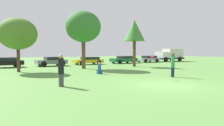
{
  "coord_description": "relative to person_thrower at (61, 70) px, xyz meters",
  "views": [
    {
      "loc": [
        -8.74,
        -8.21,
        1.96
      ],
      "look_at": [
        -1.07,
        4.31,
        1.1
      ],
      "focal_mm": 32.41,
      "sensor_mm": 36.0,
      "label": 1
    }
  ],
  "objects": [
    {
      "name": "ground_plane",
      "position": [
        5.32,
        -2.8,
        -0.91
      ],
      "size": [
        120.0,
        120.0,
        0.0
      ],
      "primitive_type": "plane",
      "color": "#5B8E42"
    },
    {
      "name": "person_thrower",
      "position": [
        0.0,
        0.0,
        0.0
      ],
      "size": [
        0.32,
        0.32,
        1.79
      ],
      "rotation": [
        0.0,
        0.0,
        -0.05
      ],
      "color": "#3F3F47",
      "rests_on": "ground"
    },
    {
      "name": "person_catcher",
      "position": [
        8.5,
        -0.38,
        0.05
      ],
      "size": [
        0.29,
        0.29,
        1.85
      ],
      "rotation": [
        0.0,
        0.0,
        3.1
      ],
      "color": "#191E33",
      "rests_on": "ground"
    },
    {
      "name": "frisbee",
      "position": [
        6.34,
        -0.44,
        0.66
      ],
      "size": [
        0.25,
        0.25,
        0.07
      ],
      "color": "#F21E72"
    },
    {
      "name": "bystander_sitting",
      "position": [
        4.75,
        4.43,
        -0.49
      ],
      "size": [
        0.41,
        0.34,
        1.02
      ],
      "color": "navy",
      "rests_on": "ground"
    },
    {
      "name": "tree_0",
      "position": [
        -1.01,
        9.81,
        2.67
      ],
      "size": [
        3.53,
        3.53,
        5.08
      ],
      "color": "#473323",
      "rests_on": "ground"
    },
    {
      "name": "tree_1",
      "position": [
        5.73,
        10.06,
        3.75
      ],
      "size": [
        3.94,
        3.94,
        6.43
      ],
      "color": "brown",
      "rests_on": "ground"
    },
    {
      "name": "tree_2",
      "position": [
        12.49,
        9.51,
        3.61
      ],
      "size": [
        2.65,
        2.65,
        5.92
      ],
      "color": "brown",
      "rests_on": "ground"
    },
    {
      "name": "parked_car_black",
      "position": [
        -1.59,
        16.35,
        -0.25
      ],
      "size": [
        3.91,
        2.04,
        1.22
      ],
      "rotation": [
        0.0,
        0.0,
        3.18
      ],
      "color": "black",
      "rests_on": "ground"
    },
    {
      "name": "parked_car_grey",
      "position": [
        3.76,
        16.05,
        -0.25
      ],
      "size": [
        3.97,
        2.17,
        1.21
      ],
      "rotation": [
        0.0,
        0.0,
        3.18
      ],
      "color": "slate",
      "rests_on": "ground"
    },
    {
      "name": "parked_car_yellow",
      "position": [
        9.29,
        16.37,
        -0.31
      ],
      "size": [
        4.56,
        1.99,
        1.12
      ],
      "rotation": [
        0.0,
        0.0,
        3.18
      ],
      "color": "gold",
      "rests_on": "ground"
    },
    {
      "name": "parked_car_green",
      "position": [
        15.37,
        15.89,
        -0.28
      ],
      "size": [
        4.56,
        2.06,
        1.18
      ],
      "rotation": [
        0.0,
        0.0,
        3.18
      ],
      "color": "#196633",
      "rests_on": "ground"
    },
    {
      "name": "parked_car_silver",
      "position": [
        20.79,
        16.14,
        -0.29
      ],
      "size": [
        4.38,
        2.03,
        1.16
      ],
      "rotation": [
        0.0,
        0.0,
        3.18
      ],
      "color": "#B2B2B7",
      "rests_on": "ground"
    },
    {
      "name": "delivery_truck_white",
      "position": [
        26.56,
        16.37,
        0.39
      ],
      "size": [
        6.41,
        2.5,
        2.41
      ],
      "rotation": [
        0.0,
        0.0,
        3.18
      ],
      "color": "#2D2D33",
      "rests_on": "ground"
    }
  ]
}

